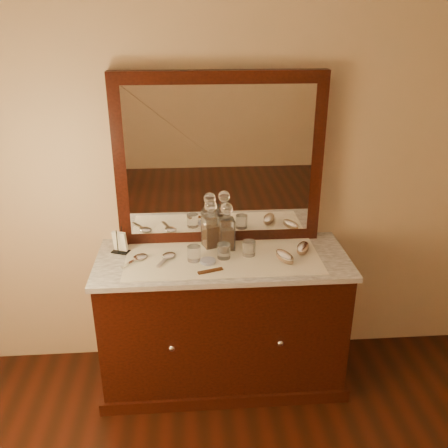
{
  "coord_description": "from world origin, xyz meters",
  "views": [
    {
      "loc": [
        -0.18,
        -0.47,
        2.11
      ],
      "look_at": [
        0.0,
        1.85,
        1.1
      ],
      "focal_mm": 38.46,
      "sensor_mm": 36.0,
      "label": 1
    }
  ],
  "objects_px": {
    "comb": "(210,271)",
    "decanter_left": "(211,228)",
    "napkin_rack": "(120,243)",
    "hand_mirror_inner": "(168,257)",
    "hand_mirror_outer": "(138,258)",
    "dresser_cabinet": "(223,321)",
    "decanter_right": "(227,231)",
    "brush_far": "(303,248)",
    "pin_dish": "(208,261)",
    "mirror_frame": "(219,161)",
    "brush_near": "(285,257)"
  },
  "relations": [
    {
      "from": "mirror_frame",
      "to": "brush_near",
      "type": "relative_size",
      "value": 7.01
    },
    {
      "from": "napkin_rack",
      "to": "hand_mirror_inner",
      "type": "height_order",
      "value": "napkin_rack"
    },
    {
      "from": "comb",
      "to": "decanter_left",
      "type": "relative_size",
      "value": 0.48
    },
    {
      "from": "mirror_frame",
      "to": "napkin_rack",
      "type": "height_order",
      "value": "mirror_frame"
    },
    {
      "from": "pin_dish",
      "to": "hand_mirror_inner",
      "type": "bearing_deg",
      "value": 162.6
    },
    {
      "from": "napkin_rack",
      "to": "decanter_left",
      "type": "distance_m",
      "value": 0.53
    },
    {
      "from": "napkin_rack",
      "to": "brush_near",
      "type": "distance_m",
      "value": 0.95
    },
    {
      "from": "decanter_right",
      "to": "brush_near",
      "type": "relative_size",
      "value": 1.68
    },
    {
      "from": "brush_far",
      "to": "hand_mirror_inner",
      "type": "bearing_deg",
      "value": -178.07
    },
    {
      "from": "dresser_cabinet",
      "to": "comb",
      "type": "bearing_deg",
      "value": -115.01
    },
    {
      "from": "decanter_right",
      "to": "brush_far",
      "type": "distance_m",
      "value": 0.45
    },
    {
      "from": "comb",
      "to": "hand_mirror_outer",
      "type": "xyz_separation_m",
      "value": [
        -0.4,
        0.17,
        0.0
      ]
    },
    {
      "from": "brush_far",
      "to": "hand_mirror_outer",
      "type": "distance_m",
      "value": 0.95
    },
    {
      "from": "decanter_right",
      "to": "hand_mirror_inner",
      "type": "relative_size",
      "value": 1.53
    },
    {
      "from": "brush_far",
      "to": "comb",
      "type": "bearing_deg",
      "value": -159.87
    },
    {
      "from": "decanter_right",
      "to": "decanter_left",
      "type": "bearing_deg",
      "value": 154.55
    },
    {
      "from": "decanter_right",
      "to": "mirror_frame",
      "type": "bearing_deg",
      "value": 102.26
    },
    {
      "from": "comb",
      "to": "decanter_left",
      "type": "bearing_deg",
      "value": 68.61
    },
    {
      "from": "hand_mirror_inner",
      "to": "mirror_frame",
      "type": "bearing_deg",
      "value": 37.32
    },
    {
      "from": "decanter_left",
      "to": "decanter_right",
      "type": "bearing_deg",
      "value": -25.45
    },
    {
      "from": "comb",
      "to": "pin_dish",
      "type": "bearing_deg",
      "value": 76.98
    },
    {
      "from": "decanter_right",
      "to": "brush_near",
      "type": "distance_m",
      "value": 0.37
    },
    {
      "from": "mirror_frame",
      "to": "comb",
      "type": "distance_m",
      "value": 0.65
    },
    {
      "from": "napkin_rack",
      "to": "decanter_left",
      "type": "bearing_deg",
      "value": 3.93
    },
    {
      "from": "mirror_frame",
      "to": "decanter_right",
      "type": "height_order",
      "value": "mirror_frame"
    },
    {
      "from": "pin_dish",
      "to": "mirror_frame",
      "type": "bearing_deg",
      "value": 74.23
    },
    {
      "from": "hand_mirror_outer",
      "to": "dresser_cabinet",
      "type": "bearing_deg",
      "value": 0.04
    },
    {
      "from": "mirror_frame",
      "to": "dresser_cabinet",
      "type": "bearing_deg",
      "value": -90.0
    },
    {
      "from": "comb",
      "to": "napkin_rack",
      "type": "height_order",
      "value": "napkin_rack"
    },
    {
      "from": "comb",
      "to": "decanter_left",
      "type": "height_order",
      "value": "decanter_left"
    },
    {
      "from": "decanter_left",
      "to": "hand_mirror_inner",
      "type": "relative_size",
      "value": 1.56
    },
    {
      "from": "dresser_cabinet",
      "to": "hand_mirror_outer",
      "type": "bearing_deg",
      "value": -179.96
    },
    {
      "from": "dresser_cabinet",
      "to": "hand_mirror_outer",
      "type": "distance_m",
      "value": 0.66
    },
    {
      "from": "pin_dish",
      "to": "brush_near",
      "type": "distance_m",
      "value": 0.43
    },
    {
      "from": "dresser_cabinet",
      "to": "comb",
      "type": "height_order",
      "value": "comb"
    },
    {
      "from": "dresser_cabinet",
      "to": "decanter_right",
      "type": "height_order",
      "value": "decanter_right"
    },
    {
      "from": "decanter_left",
      "to": "napkin_rack",
      "type": "bearing_deg",
      "value": -176.07
    },
    {
      "from": "pin_dish",
      "to": "hand_mirror_outer",
      "type": "height_order",
      "value": "hand_mirror_outer"
    },
    {
      "from": "comb",
      "to": "brush_near",
      "type": "height_order",
      "value": "brush_near"
    },
    {
      "from": "dresser_cabinet",
      "to": "hand_mirror_inner",
      "type": "distance_m",
      "value": 0.55
    },
    {
      "from": "brush_near",
      "to": "comb",
      "type": "bearing_deg",
      "value": -166.74
    },
    {
      "from": "pin_dish",
      "to": "decanter_left",
      "type": "distance_m",
      "value": 0.24
    },
    {
      "from": "brush_far",
      "to": "hand_mirror_inner",
      "type": "height_order",
      "value": "brush_far"
    },
    {
      "from": "napkin_rack",
      "to": "decanter_right",
      "type": "bearing_deg",
      "value": -0.59
    },
    {
      "from": "comb",
      "to": "hand_mirror_outer",
      "type": "height_order",
      "value": "hand_mirror_outer"
    },
    {
      "from": "mirror_frame",
      "to": "decanter_left",
      "type": "height_order",
      "value": "mirror_frame"
    },
    {
      "from": "pin_dish",
      "to": "comb",
      "type": "relative_size",
      "value": 0.62
    },
    {
      "from": "dresser_cabinet",
      "to": "decanter_right",
      "type": "bearing_deg",
      "value": 73.38
    },
    {
      "from": "hand_mirror_inner",
      "to": "decanter_right",
      "type": "bearing_deg",
      "value": 15.7
    },
    {
      "from": "mirror_frame",
      "to": "comb",
      "type": "height_order",
      "value": "mirror_frame"
    }
  ]
}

